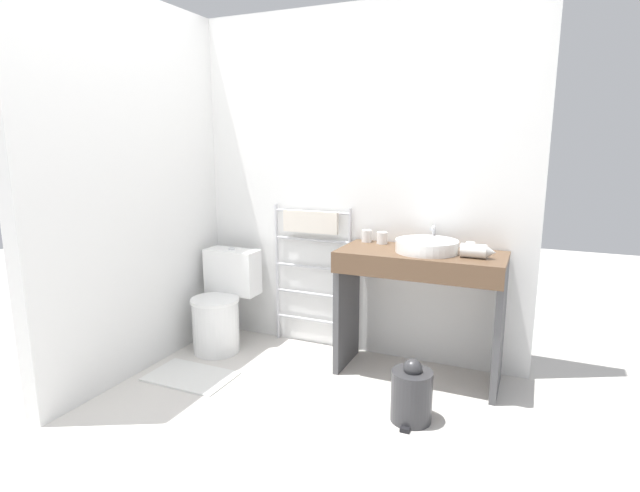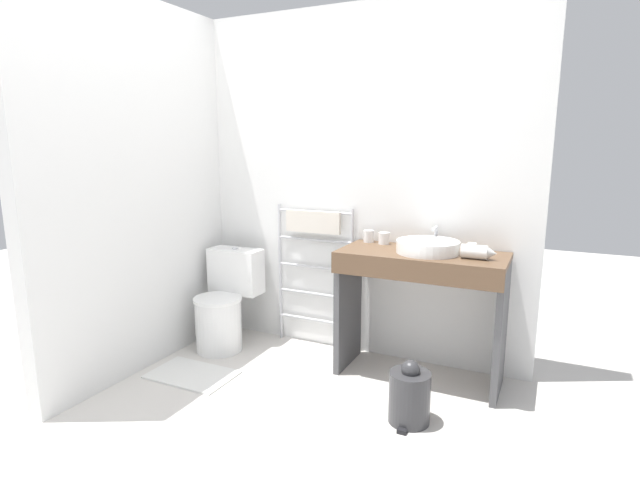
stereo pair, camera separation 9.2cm
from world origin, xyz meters
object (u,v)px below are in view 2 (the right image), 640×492
(cup_near_wall, at_px, (369,236))
(cup_near_edge, at_px, (384,238))
(towel_radiator, at_px, (314,247))
(sink_basin, at_px, (428,246))
(toilet, at_px, (225,304))
(hair_dryer, at_px, (477,252))
(trash_bin, at_px, (409,396))

(cup_near_wall, distance_m, cup_near_edge, 0.12)
(towel_radiator, height_order, sink_basin, towel_radiator)
(towel_radiator, distance_m, sink_basin, 0.93)
(toilet, height_order, towel_radiator, towel_radiator)
(cup_near_wall, bearing_deg, towel_radiator, 176.01)
(cup_near_edge, bearing_deg, towel_radiator, 174.57)
(towel_radiator, bearing_deg, toilet, -152.17)
(toilet, xyz_separation_m, hair_dryer, (1.79, 0.08, 0.56))
(toilet, relative_size, hair_dryer, 3.66)
(cup_near_wall, relative_size, cup_near_edge, 1.04)
(toilet, height_order, hair_dryer, hair_dryer)
(toilet, xyz_separation_m, towel_radiator, (0.60, 0.31, 0.44))
(hair_dryer, bearing_deg, sink_basin, 174.19)
(cup_near_wall, bearing_deg, trash_bin, -54.52)
(sink_basin, bearing_deg, trash_bin, -83.46)
(towel_radiator, distance_m, trash_bin, 1.37)
(towel_radiator, relative_size, trash_bin, 2.94)
(cup_near_wall, xyz_separation_m, hair_dryer, (0.76, -0.21, 0.00))
(cup_near_edge, height_order, trash_bin, cup_near_edge)
(sink_basin, relative_size, cup_near_wall, 4.71)
(cup_near_wall, xyz_separation_m, cup_near_edge, (0.12, -0.02, -0.00))
(toilet, height_order, cup_near_wall, cup_near_wall)
(toilet, distance_m, sink_basin, 1.60)
(toilet, xyz_separation_m, cup_near_wall, (1.04, 0.28, 0.56))
(toilet, distance_m, cup_near_edge, 1.31)
(cup_near_wall, height_order, hair_dryer, hair_dryer)
(hair_dryer, xyz_separation_m, trash_bin, (-0.24, -0.52, -0.73))
(toilet, distance_m, trash_bin, 1.63)
(sink_basin, relative_size, trash_bin, 1.07)
(cup_near_wall, bearing_deg, toilet, -164.68)
(sink_basin, bearing_deg, towel_radiator, 167.02)
(toilet, relative_size, cup_near_wall, 8.92)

